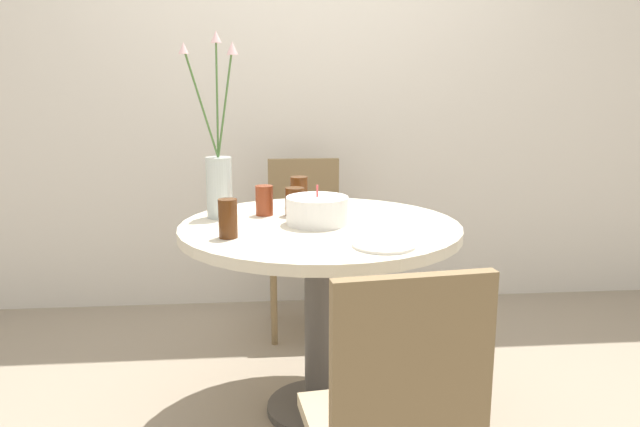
{
  "coord_description": "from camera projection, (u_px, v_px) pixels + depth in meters",
  "views": [
    {
      "loc": [
        -0.2,
        -2.28,
        1.32
      ],
      "look_at": [
        0.0,
        0.0,
        0.82
      ],
      "focal_mm": 35.0,
      "sensor_mm": 36.0,
      "label": 1
    }
  ],
  "objects": [
    {
      "name": "chair_near_front",
      "position": [
        396.0,
        415.0,
        1.54
      ],
      "size": [
        0.44,
        0.44,
        0.89
      ],
      "rotation": [
        0.0,
        0.0,
        3.26
      ],
      "color": "tan",
      "rests_on": "ground_plane"
    },
    {
      "name": "drink_glass_1",
      "position": [
        228.0,
        218.0,
        2.14
      ],
      "size": [
        0.07,
        0.07,
        0.14
      ],
      "color": "#51280F",
      "rests_on": "dining_table"
    },
    {
      "name": "ground_plane",
      "position": [
        320.0,
        410.0,
        2.52
      ],
      "size": [
        16.0,
        16.0,
        0.0
      ],
      "primitive_type": "plane",
      "color": "gray"
    },
    {
      "name": "drink_glass_2",
      "position": [
        299.0,
        192.0,
        2.66
      ],
      "size": [
        0.08,
        0.08,
        0.13
      ],
      "color": "#51280F",
      "rests_on": "dining_table"
    },
    {
      "name": "wall_back",
      "position": [
        300.0,
        81.0,
        3.52
      ],
      "size": [
        8.0,
        0.05,
        2.6
      ],
      "color": "silver",
      "rests_on": "ground_plane"
    },
    {
      "name": "drink_glass_0",
      "position": [
        264.0,
        200.0,
        2.49
      ],
      "size": [
        0.07,
        0.07,
        0.12
      ],
      "color": "maroon",
      "rests_on": "dining_table"
    },
    {
      "name": "drink_glass_3",
      "position": [
        295.0,
        202.0,
        2.49
      ],
      "size": [
        0.08,
        0.08,
        0.11
      ],
      "color": "#51280F",
      "rests_on": "dining_table"
    },
    {
      "name": "birthday_cake",
      "position": [
        317.0,
        210.0,
        2.34
      ],
      "size": [
        0.23,
        0.23,
        0.15
      ],
      "color": "white",
      "rests_on": "dining_table"
    },
    {
      "name": "chair_left_flank",
      "position": [
        304.0,
        235.0,
        3.3
      ],
      "size": [
        0.4,
        0.4,
        0.89
      ],
      "rotation": [
        0.0,
        0.0,
        0.0
      ],
      "color": "tan",
      "rests_on": "ground_plane"
    },
    {
      "name": "side_plate",
      "position": [
        384.0,
        245.0,
        2.04
      ],
      "size": [
        0.21,
        0.21,
        0.01
      ],
      "color": "silver",
      "rests_on": "dining_table"
    },
    {
      "name": "dining_table",
      "position": [
        320.0,
        262.0,
        2.39
      ],
      "size": [
        1.06,
        1.06,
        0.78
      ],
      "color": "beige",
      "rests_on": "ground_plane"
    },
    {
      "name": "flower_vase",
      "position": [
        219.0,
        173.0,
        2.44
      ],
      "size": [
        0.21,
        0.21,
        0.72
      ],
      "color": "silver",
      "rests_on": "dining_table"
    }
  ]
}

